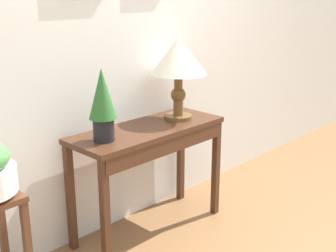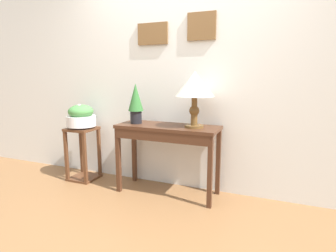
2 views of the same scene
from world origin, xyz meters
TOP-DOWN VIEW (x-y plane):
  - back_wall_with_art at (-0.00, 1.34)m, footprint 9.00×0.13m
  - console_table at (-0.08, 1.02)m, footprint 1.09×0.42m
  - table_lamp at (0.21, 1.04)m, footprint 0.39×0.39m
  - potted_plant_on_console at (-0.45, 1.03)m, footprint 0.17×0.17m

SIDE VIEW (x-z plane):
  - console_table at x=-0.08m, z-range 0.26..1.02m
  - potted_plant_on_console at x=-0.45m, z-range 0.78..1.21m
  - table_lamp at x=0.21m, z-range 0.89..1.45m
  - back_wall_with_art at x=0.00m, z-range 0.00..2.80m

